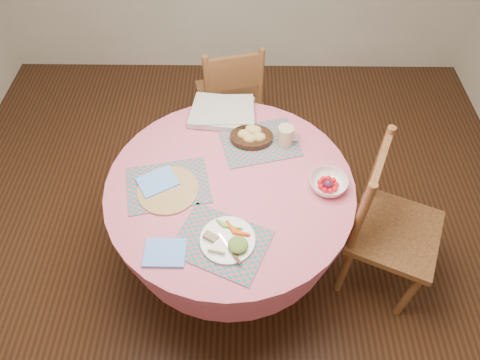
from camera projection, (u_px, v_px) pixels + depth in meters
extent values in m
plane|color=#331C0F|center=(232.00, 258.00, 2.70)|extent=(4.00, 4.00, 0.00)
cylinder|color=#C95E7F|center=(230.00, 186.00, 2.13)|extent=(1.24, 1.24, 0.04)
cone|color=#C95E7F|center=(231.00, 206.00, 2.26)|extent=(1.24, 1.24, 0.30)
cylinder|color=black|center=(232.00, 239.00, 2.53)|extent=(0.14, 0.14, 0.44)
cylinder|color=black|center=(232.00, 255.00, 2.67)|extent=(0.56, 0.56, 0.06)
cube|color=brown|center=(395.00, 232.00, 2.26)|extent=(0.59, 0.60, 0.04)
cylinder|color=brown|center=(409.00, 295.00, 2.29)|extent=(0.06, 0.06, 0.47)
cylinder|color=brown|center=(421.00, 240.00, 2.51)|extent=(0.06, 0.06, 0.47)
cylinder|color=brown|center=(344.00, 270.00, 2.39)|extent=(0.06, 0.06, 0.47)
cylinder|color=brown|center=(361.00, 219.00, 2.60)|extent=(0.06, 0.06, 0.47)
cylinder|color=brown|center=(360.00, 219.00, 2.00)|extent=(0.06, 0.06, 0.52)
cylinder|color=brown|center=(378.00, 164.00, 2.22)|extent=(0.06, 0.06, 0.52)
cube|color=brown|center=(375.00, 177.00, 2.03)|extent=(0.18, 0.36, 0.25)
cube|color=brown|center=(229.00, 96.00, 3.02)|extent=(0.50, 0.49, 0.04)
cylinder|color=brown|center=(247.00, 102.00, 3.31)|extent=(0.05, 0.05, 0.43)
cylinder|color=brown|center=(203.00, 108.00, 3.26)|extent=(0.05, 0.05, 0.43)
cylinder|color=brown|center=(258.00, 131.00, 3.11)|extent=(0.05, 0.05, 0.43)
cylinder|color=brown|center=(211.00, 138.00, 3.06)|extent=(0.05, 0.05, 0.43)
cylinder|color=brown|center=(261.00, 81.00, 2.74)|extent=(0.05, 0.05, 0.48)
cylinder|color=brown|center=(207.00, 89.00, 2.69)|extent=(0.05, 0.05, 0.48)
cube|color=brown|center=(234.00, 73.00, 2.64)|extent=(0.34, 0.11, 0.23)
cube|color=#157976|center=(221.00, 242.00, 1.90)|extent=(0.49, 0.43, 0.01)
cube|color=#157976|center=(168.00, 185.00, 2.11)|extent=(0.46, 0.38, 0.01)
cube|color=#157976|center=(260.00, 142.00, 2.29)|extent=(0.46, 0.39, 0.01)
cylinder|color=#976841|center=(168.00, 190.00, 2.08)|extent=(0.30, 0.30, 0.01)
cube|color=#619AF9|center=(165.00, 253.00, 1.86)|extent=(0.18, 0.14, 0.01)
cube|color=#619AF9|center=(158.00, 182.00, 2.11)|extent=(0.23, 0.21, 0.01)
cylinder|color=white|center=(228.00, 240.00, 1.90)|extent=(0.25, 0.25, 0.01)
ellipsoid|color=#2B541C|center=(241.00, 239.00, 1.87)|extent=(0.12, 0.12, 0.04)
cylinder|color=#F1EBC1|center=(225.00, 251.00, 1.84)|extent=(0.11, 0.11, 0.02)
cube|color=olive|center=(212.00, 245.00, 1.86)|extent=(0.07, 0.06, 0.02)
cube|color=silver|center=(232.00, 245.00, 1.87)|extent=(0.09, 0.13, 0.00)
cylinder|color=black|center=(251.00, 137.00, 2.28)|extent=(0.23, 0.23, 0.03)
ellipsoid|color=tan|center=(244.00, 133.00, 2.26)|extent=(0.07, 0.06, 0.05)
ellipsoid|color=tan|center=(255.00, 129.00, 2.28)|extent=(0.07, 0.06, 0.05)
ellipsoid|color=tan|center=(259.00, 135.00, 2.24)|extent=(0.07, 0.06, 0.05)
ellipsoid|color=tan|center=(250.00, 137.00, 2.24)|extent=(0.07, 0.06, 0.05)
ellipsoid|color=tan|center=(252.00, 127.00, 2.28)|extent=(0.07, 0.06, 0.05)
cylinder|color=#C7B889|center=(285.00, 136.00, 2.24)|extent=(0.08, 0.08, 0.11)
torus|color=#C7B889|center=(293.00, 136.00, 2.24)|extent=(0.07, 0.01, 0.07)
imported|color=white|center=(328.00, 184.00, 2.08)|extent=(0.24, 0.24, 0.06)
sphere|color=red|center=(336.00, 184.00, 2.08)|extent=(0.03, 0.03, 0.03)
sphere|color=red|center=(334.00, 180.00, 2.10)|extent=(0.03, 0.03, 0.03)
sphere|color=red|center=(328.00, 178.00, 2.11)|extent=(0.03, 0.03, 0.03)
sphere|color=red|center=(323.00, 179.00, 2.10)|extent=(0.03, 0.03, 0.03)
sphere|color=red|center=(320.00, 182.00, 2.09)|extent=(0.03, 0.03, 0.03)
sphere|color=red|center=(321.00, 187.00, 2.07)|extent=(0.03, 0.03, 0.03)
sphere|color=red|center=(325.00, 190.00, 2.06)|extent=(0.03, 0.03, 0.03)
sphere|color=red|center=(330.00, 191.00, 2.06)|extent=(0.03, 0.03, 0.03)
sphere|color=red|center=(335.00, 189.00, 2.07)|extent=(0.03, 0.03, 0.03)
sphere|color=#4A152F|center=(328.00, 184.00, 2.08)|extent=(0.05, 0.05, 0.05)
cube|color=silver|center=(222.00, 112.00, 2.41)|extent=(0.37, 0.31, 0.03)
cube|color=silver|center=(225.00, 109.00, 2.39)|extent=(0.33, 0.26, 0.01)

